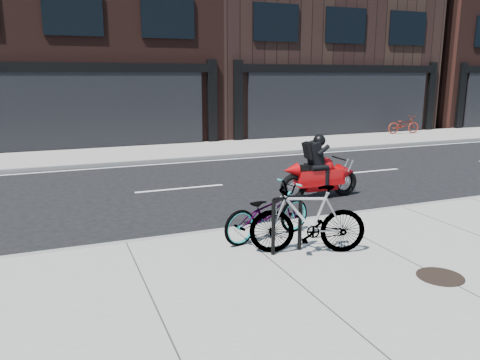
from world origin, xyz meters
name	(u,v)px	position (x,y,z in m)	size (l,w,h in m)	color
ground	(202,208)	(0.00, 0.00, 0.00)	(120.00, 120.00, 0.00)	black
sidewalk_near	(316,302)	(0.00, -5.00, 0.07)	(60.00, 6.00, 0.13)	gray
sidewalk_far	(141,153)	(0.00, 7.75, 0.07)	(60.00, 3.50, 0.13)	gray
building_mideast	(295,15)	(10.00, 14.50, 6.25)	(12.00, 10.00, 12.50)	black
building_east	(458,19)	(22.00, 14.50, 6.50)	(10.00, 10.00, 13.00)	black
bike_rack	(287,220)	(0.38, -3.42, 0.69)	(0.57, 0.10, 0.95)	black
bicycle_front	(268,212)	(0.38, -2.70, 0.62)	(0.65, 1.85, 0.97)	gray
bicycle_rear	(308,219)	(0.68, -3.56, 0.70)	(0.53, 1.88, 1.13)	gray
motorcycle	(323,172)	(3.05, -0.20, 0.65)	(2.13, 0.47, 1.59)	black
bicycle_far	(403,125)	(13.04, 8.57, 0.56)	(0.58, 1.65, 0.87)	maroon
manhole_cover	(440,277)	(1.99, -5.12, 0.14)	(0.66, 0.66, 0.01)	black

